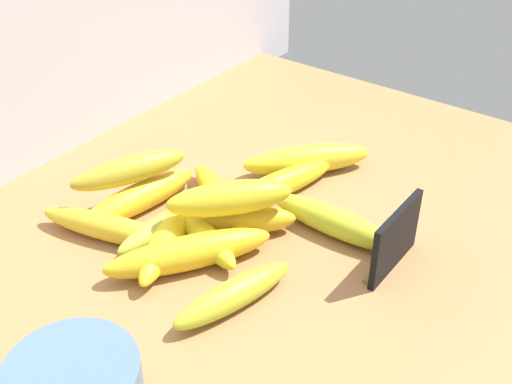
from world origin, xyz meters
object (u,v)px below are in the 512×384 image
(banana_11, at_px, (202,234))
(banana_9, at_px, (334,222))
(banana_12, at_px, (129,170))
(banana_13, at_px, (230,198))
(chalkboard_sign, at_px, (395,241))
(banana_5, at_px, (232,220))
(banana_0, at_px, (278,185))
(banana_4, at_px, (170,233))
(banana_1, at_px, (182,217))
(fruit_bowl, at_px, (75,384))
(banana_6, at_px, (189,253))
(banana_3, at_px, (307,159))
(banana_7, at_px, (111,228))
(banana_2, at_px, (139,197))
(banana_10, at_px, (234,294))
(banana_8, at_px, (220,199))

(banana_11, bearing_deg, banana_9, -45.68)
(banana_12, bearing_deg, banana_13, -80.88)
(chalkboard_sign, height_order, banana_13, same)
(banana_5, height_order, banana_13, banana_13)
(banana_12, bearing_deg, banana_0, -46.23)
(banana_4, height_order, banana_5, banana_5)
(banana_1, bearing_deg, banana_5, -59.92)
(banana_0, distance_m, banana_5, 0.11)
(fruit_bowl, height_order, banana_11, fruit_bowl)
(banana_4, bearing_deg, banana_5, -34.43)
(fruit_bowl, relative_size, banana_11, 0.84)
(banana_1, xyz_separation_m, banana_6, (-0.05, -0.06, 0.00))
(fruit_bowl, height_order, banana_0, fruit_bowl)
(banana_3, relative_size, banana_4, 0.97)
(banana_5, height_order, banana_12, banana_12)
(banana_3, bearing_deg, banana_0, -178.34)
(banana_4, bearing_deg, banana_3, -9.65)
(banana_4, height_order, banana_7, banana_4)
(banana_0, relative_size, banana_5, 1.19)
(fruit_bowl, height_order, banana_4, fruit_bowl)
(banana_7, bearing_deg, banana_2, 14.84)
(banana_7, height_order, banana_9, banana_9)
(banana_5, xyz_separation_m, banana_6, (-0.08, -0.00, 0.00))
(chalkboard_sign, height_order, banana_10, chalkboard_sign)
(banana_0, height_order, banana_12, banana_12)
(banana_5, bearing_deg, banana_11, 160.37)
(fruit_bowl, xyz_separation_m, banana_8, (0.33, 0.09, -0.00))
(banana_9, bearing_deg, banana_7, 129.12)
(banana_9, bearing_deg, banana_1, 123.85)
(banana_5, bearing_deg, banana_9, -54.26)
(banana_3, bearing_deg, banana_5, -178.86)
(banana_5, height_order, banana_10, banana_5)
(banana_7, xyz_separation_m, banana_13, (0.09, -0.12, 0.04))
(banana_2, bearing_deg, banana_9, -65.01)
(banana_10, bearing_deg, banana_8, 44.17)
(banana_7, bearing_deg, banana_6, -80.35)
(banana_8, distance_m, banana_12, 0.13)
(banana_6, bearing_deg, banana_3, 0.92)
(banana_6, bearing_deg, fruit_bowl, -168.62)
(banana_8, relative_size, banana_9, 1.01)
(banana_5, height_order, banana_7, banana_5)
(chalkboard_sign, relative_size, banana_4, 0.55)
(banana_2, relative_size, banana_4, 0.92)
(banana_7, bearing_deg, banana_3, -21.26)
(banana_7, bearing_deg, banana_8, -27.82)
(banana_0, bearing_deg, banana_10, -157.42)
(banana_3, distance_m, banana_6, 0.27)
(banana_0, bearing_deg, banana_9, -104.63)
(banana_2, height_order, banana_11, banana_2)
(banana_2, bearing_deg, banana_13, -79.80)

